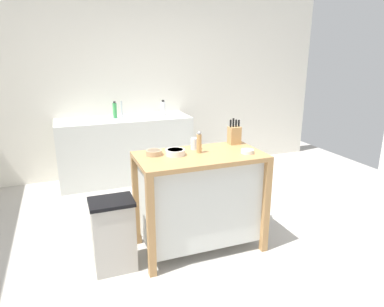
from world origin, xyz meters
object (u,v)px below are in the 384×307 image
at_px(bowl_stoneware_deep, 154,152).
at_px(bottle_dish_soap, 115,110).
at_px(drinking_cup, 195,144).
at_px(bowl_ceramic_small, 247,151).
at_px(trash_bin, 113,234).
at_px(knife_block, 234,135).
at_px(bowl_ceramic_wide, 175,152).
at_px(sink_faucet, 122,109).
at_px(kitchen_island, 200,197).
at_px(pepper_grinder, 199,143).
at_px(bottle_spray_cleaner, 163,108).

distance_m(bowl_stoneware_deep, bottle_dish_soap, 1.98).
bearing_deg(drinking_cup, bowl_ceramic_small, -36.05).
height_order(bowl_stoneware_deep, trash_bin, bowl_stoneware_deep).
height_order(knife_block, bowl_ceramic_wide, knife_block).
xyz_separation_m(trash_bin, sink_faucet, (0.49, 2.22, 0.69)).
height_order(trash_bin, sink_faucet, sink_faucet).
distance_m(bowl_ceramic_small, trash_bin, 1.35).
xyz_separation_m(bowl_stoneware_deep, bottle_dish_soap, (-0.03, 1.98, 0.06)).
distance_m(kitchen_island, bowl_stoneware_deep, 0.59).
bearing_deg(drinking_cup, bowl_stoneware_deep, -173.50).
bearing_deg(pepper_grinder, bowl_ceramic_wide, 178.18).
bearing_deg(trash_bin, bottle_dish_soap, 79.77).
xyz_separation_m(bowl_ceramic_small, pepper_grinder, (-0.39, 0.17, 0.07)).
bearing_deg(knife_block, kitchen_island, -155.09).
distance_m(sink_faucet, bottle_spray_cleaner, 0.58).
relative_size(bowl_ceramic_small, drinking_cup, 1.08).
relative_size(bowl_stoneware_deep, bottle_spray_cleaner, 0.64).
relative_size(sink_faucet, bottle_dish_soap, 0.96).
bearing_deg(bowl_ceramic_wide, drinking_cup, 26.24).
bearing_deg(bowl_ceramic_wide, bowl_ceramic_small, -15.86).
relative_size(knife_block, bottle_spray_cleaner, 1.17).
distance_m(kitchen_island, trash_bin, 0.83).
relative_size(bowl_ceramic_small, sink_faucet, 0.52).
xyz_separation_m(bowl_ceramic_wide, bottle_dish_soap, (-0.20, 2.04, 0.06)).
relative_size(trash_bin, bottle_spray_cleaner, 2.89).
relative_size(knife_block, pepper_grinder, 1.31).
bearing_deg(pepper_grinder, bowl_ceramic_small, -23.05).
relative_size(bowl_ceramic_wide, trash_bin, 0.27).
height_order(bowl_ceramic_small, bowl_stoneware_deep, bowl_stoneware_deep).
bearing_deg(kitchen_island, trash_bin, -175.98).
height_order(knife_block, bowl_stoneware_deep, knife_block).
xyz_separation_m(pepper_grinder, bottle_dish_soap, (-0.42, 2.05, -0.01)).
xyz_separation_m(bowl_ceramic_small, bottle_dish_soap, (-0.81, 2.22, 0.07)).
bearing_deg(sink_faucet, bottle_spray_cleaner, -8.95).
height_order(trash_bin, bottle_spray_cleaner, bottle_spray_cleaner).
height_order(knife_block, bowl_ceramic_small, knife_block).
bearing_deg(kitchen_island, bowl_ceramic_wide, 166.65).
distance_m(trash_bin, bottle_dish_soap, 2.29).
height_order(drinking_cup, bottle_spray_cleaner, bottle_spray_cleaner).
distance_m(kitchen_island, bottle_spray_cleaner, 2.15).
height_order(kitchen_island, knife_block, knife_block).
xyz_separation_m(bowl_stoneware_deep, sink_faucet, (0.08, 2.05, 0.06)).
bearing_deg(trash_bin, pepper_grinder, 7.04).
xyz_separation_m(knife_block, sink_faucet, (-0.75, 1.96, -0.00)).
bearing_deg(drinking_cup, sink_faucet, 99.03).
bearing_deg(pepper_grinder, knife_block, 20.40).
relative_size(knife_block, trash_bin, 0.40).
distance_m(bowl_ceramic_small, pepper_grinder, 0.43).
relative_size(trash_bin, sink_faucet, 2.86).
relative_size(kitchen_island, trash_bin, 1.78).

